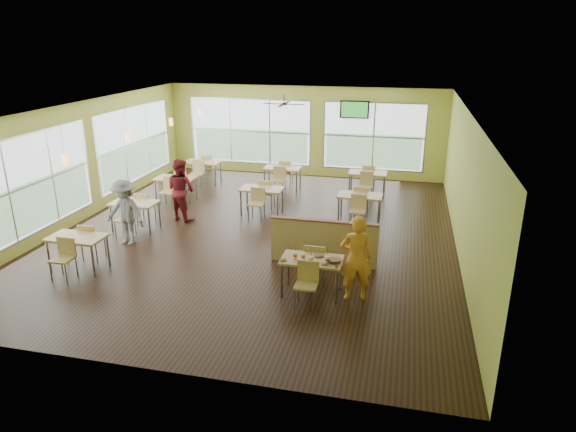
{
  "coord_description": "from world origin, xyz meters",
  "views": [
    {
      "loc": [
        3.63,
        -12.02,
        4.87
      ],
      "look_at": [
        1.15,
        -1.4,
        1.02
      ],
      "focal_mm": 32.0,
      "sensor_mm": 36.0,
      "label": 1
    }
  ],
  "objects_px": {
    "main_table": "(312,264)",
    "man_plaid": "(356,258)",
    "half_wall_divider": "(324,242)",
    "food_basket": "(335,260)"
  },
  "relations": [
    {
      "from": "man_plaid",
      "to": "main_table",
      "type": "bearing_deg",
      "value": -16.04
    },
    {
      "from": "main_table",
      "to": "man_plaid",
      "type": "xyz_separation_m",
      "value": [
        0.86,
        -0.02,
        0.23
      ]
    },
    {
      "from": "food_basket",
      "to": "man_plaid",
      "type": "bearing_deg",
      "value": 4.08
    },
    {
      "from": "man_plaid",
      "to": "food_basket",
      "type": "bearing_deg",
      "value": -10.75
    },
    {
      "from": "main_table",
      "to": "half_wall_divider",
      "type": "distance_m",
      "value": 1.45
    },
    {
      "from": "half_wall_divider",
      "to": "man_plaid",
      "type": "xyz_separation_m",
      "value": [
        0.86,
        -1.47,
        0.33
      ]
    },
    {
      "from": "main_table",
      "to": "man_plaid",
      "type": "distance_m",
      "value": 0.89
    },
    {
      "from": "half_wall_divider",
      "to": "food_basket",
      "type": "bearing_deg",
      "value": -73.13
    },
    {
      "from": "main_table",
      "to": "food_basket",
      "type": "bearing_deg",
      "value": -5.91
    },
    {
      "from": "man_plaid",
      "to": "food_basket",
      "type": "distance_m",
      "value": 0.41
    }
  ]
}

